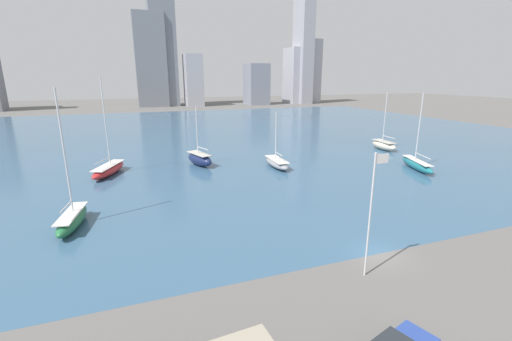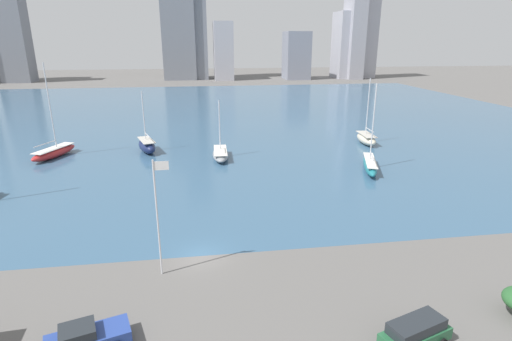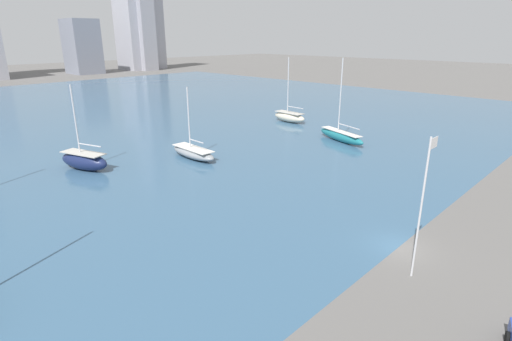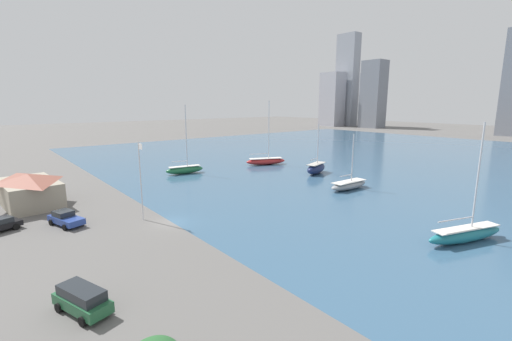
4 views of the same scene
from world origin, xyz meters
name	(u,v)px [view 3 (image 3 of 4)]	position (x,y,z in m)	size (l,w,h in m)	color
ground_plane	(399,247)	(0.00, 0.00, 0.00)	(500.00, 500.00, 0.00)	#605E5B
harbor_water	(54,121)	(0.00, 70.00, 0.00)	(180.00, 140.00, 0.00)	#385B7A
flag_pole	(422,204)	(-3.13, -2.39, 5.42)	(1.24, 0.14, 9.90)	silver
sailboat_teal	(341,136)	(25.36, 21.47, 0.90)	(4.93, 10.17, 12.65)	#1E757F
sailboat_navy	(84,160)	(-8.63, 36.77, 1.15)	(4.55, 7.60, 10.36)	#19234C
sailboat_gray	(193,152)	(3.72, 30.98, 0.78)	(2.83, 8.60, 9.45)	gray
sailboat_cream	(289,117)	(31.26, 36.72, 1.02)	(2.97, 7.46, 12.03)	beige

